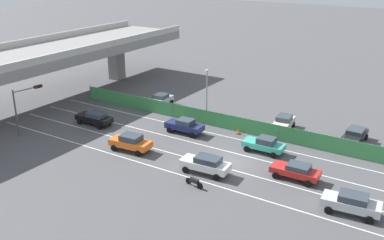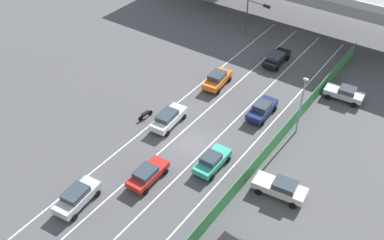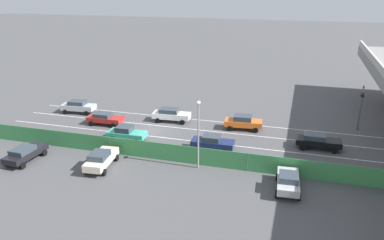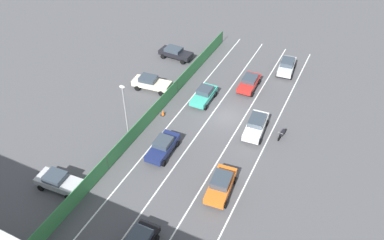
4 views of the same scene
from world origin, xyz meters
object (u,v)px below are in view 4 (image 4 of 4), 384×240
at_px(motorcycle, 282,133).
at_px(car_sedan_red, 249,82).
at_px(car_sedan_silver, 287,66).
at_px(traffic_cone, 163,113).
at_px(car_taxi_orange, 221,184).
at_px(car_taxi_teal, 204,95).
at_px(parked_wagon_silver, 59,181).
at_px(street_lamp, 125,107).
at_px(parked_sedan_cream, 151,83).
at_px(parked_sedan_dark, 175,53).
at_px(car_sedan_navy, 163,146).
at_px(car_sedan_white, 256,125).

bearing_deg(motorcycle, car_sedan_red, -48.96).
relative_size(car_sedan_silver, traffic_cone, 6.62).
xyz_separation_m(car_taxi_orange, motorcycle, (-2.92, -9.61, -0.49)).
height_order(car_taxi_teal, traffic_cone, car_taxi_teal).
height_order(parked_wagon_silver, street_lamp, street_lamp).
bearing_deg(car_sedan_silver, parked_sedan_cream, 38.68).
xyz_separation_m(motorcycle, parked_sedan_dark, (17.54, -9.48, 0.40)).
height_order(car_sedan_red, motorcycle, car_sedan_red).
bearing_deg(parked_sedan_cream, car_taxi_teal, -175.00).
distance_m(parked_sedan_cream, street_lamp, 9.69).
bearing_deg(car_sedan_navy, car_sedan_white, -135.53).
distance_m(car_taxi_teal, car_sedan_navy, 9.77).
distance_m(car_taxi_orange, car_sedan_silver, 22.24).
bearing_deg(car_taxi_orange, car_sedan_white, -91.10).
relative_size(car_taxi_orange, parked_wagon_silver, 1.04).
height_order(car_taxi_orange, motorcycle, car_taxi_orange).
relative_size(motorcycle, parked_sedan_dark, 0.42).
bearing_deg(street_lamp, parked_sedan_cream, -74.05).
height_order(car_sedan_navy, parked_sedan_cream, parked_sedan_cream).
xyz_separation_m(car_sedan_navy, street_lamp, (4.26, -0.36, 3.15)).
height_order(car_sedan_red, car_taxi_orange, car_taxi_orange).
height_order(car_sedan_white, car_taxi_orange, car_taxi_orange).
xyz_separation_m(car_sedan_red, car_sedan_white, (-3.36, 7.47, 0.09)).
bearing_deg(car_sedan_navy, parked_wagon_silver, 52.35).
distance_m(parked_wagon_silver, traffic_cone, 13.70).
relative_size(car_sedan_navy, street_lamp, 0.67).
bearing_deg(car_sedan_red, parked_sedan_dark, -12.20).
bearing_deg(car_taxi_teal, car_taxi_orange, 120.67).
bearing_deg(parked_sedan_dark, parked_wagon_silver, 93.26).
relative_size(parked_sedan_dark, parked_sedan_cream, 0.96).
distance_m(car_sedan_white, parked_sedan_dark, 17.83).
height_order(car_taxi_teal, car_sedan_silver, car_sedan_silver).
relative_size(parked_sedan_cream, parked_wagon_silver, 1.09).
bearing_deg(parked_sedan_cream, traffic_cone, 134.33).
distance_m(car_sedan_navy, traffic_cone, 6.13).
relative_size(parked_sedan_cream, street_lamp, 0.73).
height_order(parked_sedan_cream, traffic_cone, parked_sedan_cream).
height_order(car_taxi_teal, parked_wagon_silver, car_taxi_teal).
bearing_deg(parked_sedan_cream, parked_wagon_silver, 92.01).
bearing_deg(parked_sedan_cream, car_sedan_white, 171.44).
relative_size(car_taxi_orange, parked_sedan_dark, 0.99).
xyz_separation_m(car_sedan_red, car_taxi_orange, (-3.18, 16.62, 0.10)).
distance_m(car_sedan_white, car_taxi_orange, 9.15).
distance_m(car_taxi_teal, traffic_cone, 5.40).
relative_size(motorcycle, parked_wagon_silver, 0.44).
bearing_deg(street_lamp, parked_sedan_dark, -78.65).
height_order(motorcycle, parked_sedan_cream, parked_sedan_cream).
bearing_deg(parked_sedan_dark, car_sedan_white, 146.12).
height_order(car_sedan_white, traffic_cone, car_sedan_white).
relative_size(parked_wagon_silver, street_lamp, 0.67).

